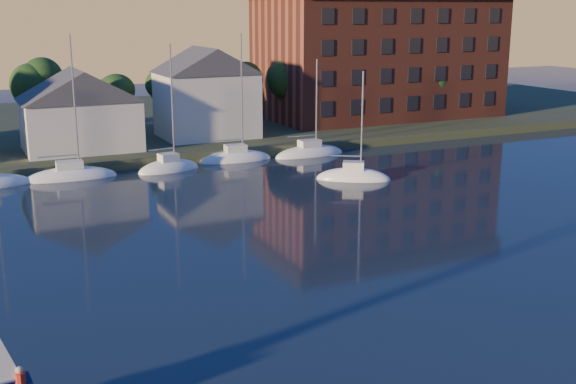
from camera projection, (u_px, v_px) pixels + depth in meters
shoreline_land at (106, 129)px, 91.39m from camera, size 160.00×50.00×2.00m
wooden_dock at (154, 163)px, 71.26m from camera, size 120.00×3.00×1.00m
clubhouse_centre at (80, 109)px, 71.87m from camera, size 11.55×8.40×8.08m
clubhouse_east at (206, 91)px, 79.24m from camera, size 10.50×8.40×9.80m
condo_block at (379, 48)px, 94.35m from camera, size 31.00×17.00×17.40m
tree_line at (143, 80)px, 79.95m from camera, size 93.40×5.40×8.90m
moored_fleet at (30, 181)px, 63.61m from camera, size 63.50×2.40×12.05m
drifting_sailboat_right at (353, 179)px, 64.35m from camera, size 6.80×5.45×10.72m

